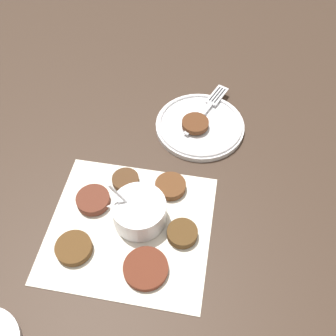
% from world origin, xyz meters
% --- Properties ---
extents(ground_plane, '(4.00, 4.00, 0.00)m').
position_xyz_m(ground_plane, '(0.00, 0.00, 0.00)').
color(ground_plane, '#38281E').
extents(napkin, '(0.36, 0.34, 0.00)m').
position_xyz_m(napkin, '(-0.01, 0.02, 0.00)').
color(napkin, silver).
rests_on(napkin, ground_plane).
extents(sauce_bowl, '(0.12, 0.11, 0.10)m').
position_xyz_m(sauce_bowl, '(-0.03, -0.00, 0.03)').
color(sauce_bowl, silver).
rests_on(sauce_bowl, napkin).
extents(fritter_0, '(0.08, 0.08, 0.01)m').
position_xyz_m(fritter_0, '(-0.05, 0.11, 0.01)').
color(fritter_0, '#59281A').
rests_on(fritter_0, napkin).
extents(fritter_1, '(0.07, 0.07, 0.02)m').
position_xyz_m(fritter_1, '(0.07, -0.04, 0.01)').
color(fritter_1, '#582B1E').
rests_on(fritter_1, napkin).
extents(fritter_2, '(0.07, 0.07, 0.02)m').
position_xyz_m(fritter_2, '(-0.09, -0.07, 0.01)').
color(fritter_2, '#57331C').
rests_on(fritter_2, napkin).
extents(fritter_3, '(0.06, 0.06, 0.02)m').
position_xyz_m(fritter_3, '(-0.12, 0.04, 0.01)').
color(fritter_3, '#4A3218').
rests_on(fritter_3, napkin).
extents(fritter_4, '(0.07, 0.07, 0.02)m').
position_xyz_m(fritter_4, '(0.09, 0.07, 0.01)').
color(fritter_4, '#503419').
rests_on(fritter_4, napkin).
extents(fritter_5, '(0.06, 0.06, 0.01)m').
position_xyz_m(fritter_5, '(0.01, -0.09, 0.01)').
color(fritter_5, '#4A301C').
rests_on(fritter_5, napkin).
extents(serving_plate, '(0.21, 0.21, 0.02)m').
position_xyz_m(serving_plate, '(-0.16, -0.25, 0.01)').
color(serving_plate, silver).
rests_on(serving_plate, ground_plane).
extents(fritter_on_plate, '(0.06, 0.06, 0.01)m').
position_xyz_m(fritter_on_plate, '(-0.15, -0.24, 0.03)').
color(fritter_on_plate, '#512D19').
rests_on(fritter_on_plate, serving_plate).
extents(fork, '(0.12, 0.17, 0.00)m').
position_xyz_m(fork, '(-0.18, -0.31, 0.02)').
color(fork, silver).
rests_on(fork, serving_plate).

